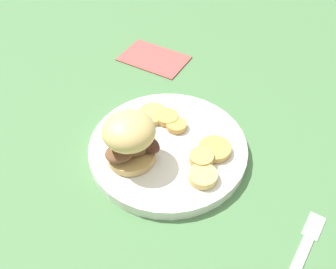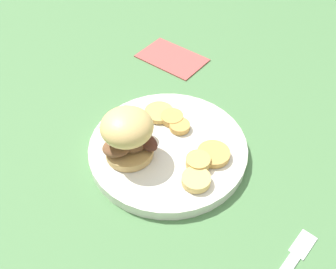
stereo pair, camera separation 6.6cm
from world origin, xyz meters
name	(u,v)px [view 1 (the left image)]	position (x,y,z in m)	size (l,w,h in m)	color
ground_plane	(168,153)	(0.00, 0.00, 0.00)	(4.00, 4.00, 0.00)	#4C7A47
dinner_plate	(168,148)	(0.00, 0.00, 0.01)	(0.28, 0.28, 0.02)	white
sandwich	(130,138)	(-0.05, 0.05, 0.07)	(0.12, 0.11, 0.09)	tan
potato_round_0	(215,149)	(0.01, -0.08, 0.03)	(0.06, 0.06, 0.01)	tan
potato_round_1	(167,117)	(0.06, 0.02, 0.03)	(0.04, 0.04, 0.01)	tan
potato_round_2	(178,126)	(0.04, 0.00, 0.03)	(0.04, 0.04, 0.01)	tan
potato_round_3	(153,114)	(0.06, 0.05, 0.03)	(0.05, 0.05, 0.01)	tan
potato_round_4	(201,158)	(-0.02, -0.06, 0.03)	(0.04, 0.04, 0.02)	tan
potato_round_5	(203,176)	(-0.05, -0.08, 0.03)	(0.05, 0.05, 0.01)	#DBB766
fork	(301,256)	(-0.12, -0.24, 0.00)	(0.17, 0.06, 0.00)	silver
napkin	(154,58)	(0.26, 0.13, 0.00)	(0.15, 0.10, 0.01)	#B24C47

